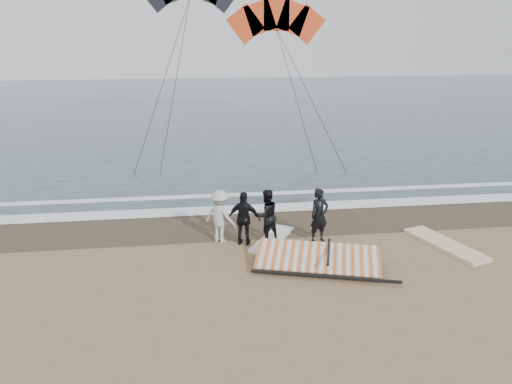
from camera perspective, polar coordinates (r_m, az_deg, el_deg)
ground at (r=13.03m, az=6.94°, el=-10.55°), size 120.00×120.00×0.00m
sea at (r=44.61m, az=-3.62°, el=9.87°), size 120.00×54.00×0.02m
wet_sand at (r=17.02m, az=3.23°, el=-3.42°), size 120.00×2.80×0.01m
foam_near at (r=18.30m, az=2.43°, el=-1.78°), size 120.00×0.90×0.01m
foam_far at (r=19.89m, az=1.59°, el=-0.15°), size 120.00×0.45×0.01m
man_main at (r=15.29m, az=7.24°, el=-2.67°), size 0.72×0.59×1.70m
board_white at (r=16.16m, az=20.80°, el=-5.62°), size 1.59×2.89×0.11m
board_cream at (r=15.51m, az=1.85°, el=-5.42°), size 1.71×2.21×0.09m
trio_cluster at (r=15.15m, az=-1.70°, el=-2.83°), size 2.50×1.19×1.66m
sail_rig at (r=14.00m, az=6.66°, el=-7.56°), size 3.76×2.58×0.49m
kite_red at (r=35.43m, az=2.36°, el=18.61°), size 7.58×7.02×15.23m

